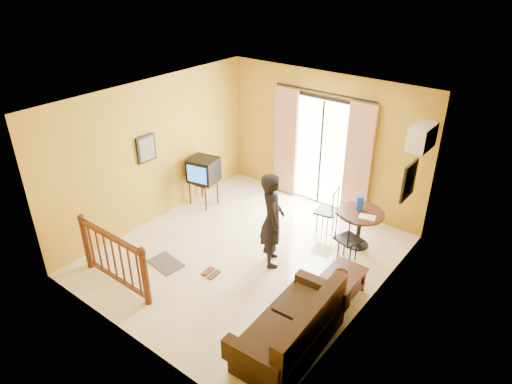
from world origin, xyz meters
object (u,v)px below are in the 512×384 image
Objects in this scene: coffee_table at (339,284)px; standing_person at (272,220)px; television at (203,170)px; sofa at (293,330)px; dining_table at (360,219)px.

coffee_table is 0.56× the size of standing_person.
television reaches higher than coffee_table.
coffee_table is 0.52× the size of sofa.
standing_person is (2.34, -0.79, 0.05)m from television.
dining_table is at bearing 96.01° from sofa.
television is at bearing -169.71° from dining_table.
dining_table is at bearing 105.97° from coffee_table.
sofa is (3.73, -2.19, -0.48)m from television.
standing_person is (-1.39, 1.40, 0.53)m from sofa.
sofa reaches higher than dining_table.
dining_table is (3.28, 0.60, -0.26)m from television.
coffee_table is at bearing 87.24° from sofa.
television reaches higher than sofa.
sofa reaches higher than coffee_table.
standing_person is (-0.94, -1.39, 0.30)m from dining_table.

